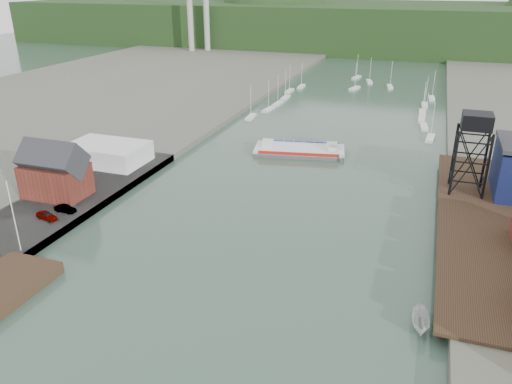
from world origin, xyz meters
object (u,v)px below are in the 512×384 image
Objects in this scene: chain_ferry at (299,150)px; car_west_a at (47,216)px; motorboat at (421,322)px; harbor_building at (55,174)px; lift_tower at (476,126)px.

chain_ferry is 5.48× the size of car_west_a.
harbor_building is at bearing 161.20° from motorboat.
lift_tower is at bearing -49.86° from car_west_a.
harbor_building is 82.49m from lift_tower.
chain_ferry reaches higher than motorboat.
car_west_a is at bearing 168.22° from motorboat.
chain_ferry is (38.02, 45.30, -5.15)m from harbor_building.
car_west_a is (-32.70, -54.83, 1.41)m from chain_ferry.
harbor_building reaches higher than motorboat.
motorboat is (-6.48, -44.96, -14.54)m from lift_tower.
motorboat is at bearing -84.00° from car_west_a.
chain_ferry is 70.23m from motorboat.
harbor_building is at bearing -140.75° from chain_ferry.
chain_ferry reaches higher than car_west_a.
lift_tower is 2.80× the size of motorboat.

